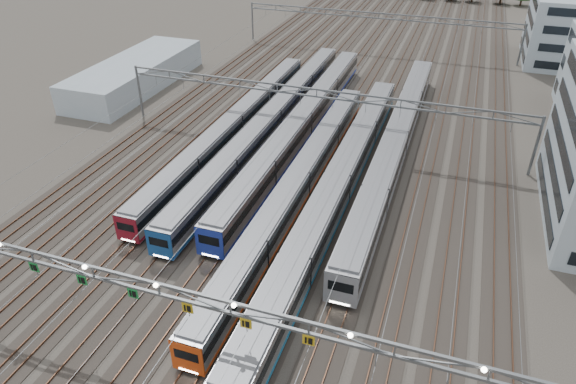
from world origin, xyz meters
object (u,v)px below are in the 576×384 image
(gantry_far, at_px, (378,20))
(west_shed, at_px, (136,74))
(train_f, at_px, (396,143))
(gantry_mid, at_px, (316,99))
(train_b, at_px, (272,120))
(gantry_near, at_px, (158,292))
(train_d, at_px, (298,183))
(train_a, at_px, (234,125))
(train_e, at_px, (337,187))
(train_c, at_px, (302,124))

(gantry_far, relative_size, west_shed, 1.88)
(train_f, height_order, gantry_mid, gantry_mid)
(train_b, bearing_deg, gantry_far, 81.33)
(gantry_near, bearing_deg, train_d, 84.86)
(train_d, bearing_deg, train_a, 138.22)
(train_b, height_order, train_e, train_e)
(train_f, xyz_separation_m, gantry_mid, (-11.25, 1.00, 4.15))
(train_d, distance_m, gantry_far, 59.78)
(gantry_far, height_order, west_shed, gantry_far)
(gantry_near, distance_m, gantry_far, 85.12)
(train_b, height_order, gantry_mid, gantry_mid)
(train_a, distance_m, train_e, 21.55)
(train_b, distance_m, train_f, 18.08)
(train_b, height_order, train_c, train_c)
(train_f, bearing_deg, train_d, -123.54)
(train_a, bearing_deg, train_b, 35.66)
(train_d, height_order, gantry_near, gantry_near)
(train_b, distance_m, train_d, 17.74)
(train_e, relative_size, gantry_mid, 1.07)
(gantry_far, bearing_deg, west_shed, -136.26)
(train_b, bearing_deg, train_f, -5.45)
(train_d, relative_size, gantry_far, 0.95)
(train_d, height_order, west_shed, west_shed)
(train_a, xyz_separation_m, train_f, (22.50, 1.51, 0.24))
(train_b, distance_m, west_shed, 30.82)
(gantry_near, height_order, gantry_far, gantry_near)
(train_e, bearing_deg, west_shed, 149.69)
(train_c, height_order, train_f, train_f)
(train_b, relative_size, gantry_mid, 1.10)
(train_c, height_order, gantry_near, gantry_near)
(train_c, xyz_separation_m, train_d, (4.50, -15.23, -0.17))
(train_d, height_order, gantry_far, gantry_far)
(train_d, relative_size, train_f, 0.90)
(train_b, xyz_separation_m, gantry_mid, (6.75, -0.72, 4.31))
(train_b, xyz_separation_m, gantry_far, (6.75, 44.28, 4.31))
(gantry_near, bearing_deg, train_a, 106.59)
(train_c, relative_size, gantry_near, 1.03)
(train_c, xyz_separation_m, gantry_far, (2.25, 44.34, 4.19))
(gantry_near, bearing_deg, train_e, 75.22)
(train_d, height_order, train_e, train_e)
(train_f, bearing_deg, gantry_near, -106.11)
(train_f, relative_size, west_shed, 1.98)
(train_a, relative_size, train_c, 0.91)
(train_f, bearing_deg, train_e, -108.62)
(train_e, bearing_deg, train_d, -177.21)
(train_b, height_order, gantry_far, gantry_far)
(west_shed, bearing_deg, gantry_far, 43.74)
(train_d, bearing_deg, train_f, 56.46)
(train_f, bearing_deg, west_shed, 166.19)
(train_a, relative_size, train_d, 0.99)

